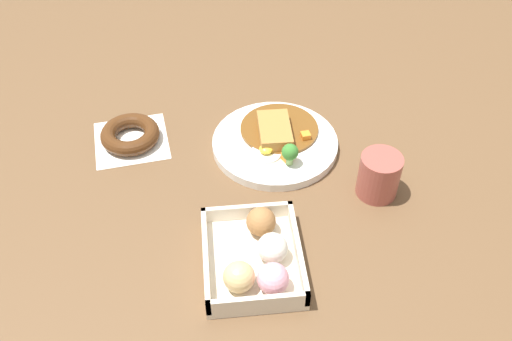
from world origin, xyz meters
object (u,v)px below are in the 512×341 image
curry_plate (276,141)px  chocolate_ring_donut (130,135)px  donut_box (257,258)px  coffee_mug (379,175)px

curry_plate → chocolate_ring_donut: bearing=80.6°
donut_box → chocolate_ring_donut: donut_box is taller
curry_plate → coffee_mug: coffee_mug is taller
curry_plate → coffee_mug: bearing=-130.3°
coffee_mug → curry_plate: bearing=49.7°
curry_plate → coffee_mug: (-0.14, -0.17, 0.03)m
coffee_mug → chocolate_ring_donut: bearing=67.4°
chocolate_ring_donut → coffee_mug: size_ratio=1.92×
chocolate_ring_donut → coffee_mug: bearing=-112.6°
donut_box → coffee_mug: 0.28m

